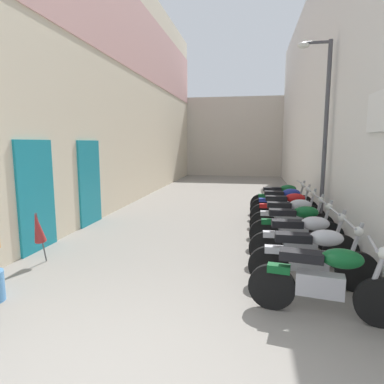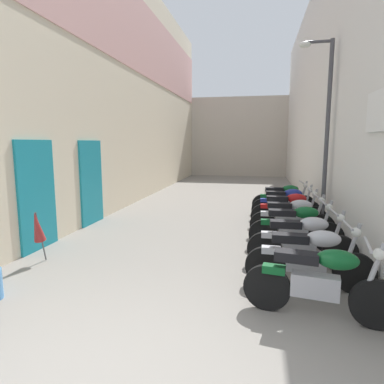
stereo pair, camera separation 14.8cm
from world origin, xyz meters
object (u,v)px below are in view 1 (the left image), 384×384
motorcycle_fourth (297,225)px  motorcycle_eighth (282,198)px  motorcycle_fifth (292,217)px  motorcycle_third (304,239)px  motorcycle_nearest (325,279)px  motorcycle_sixth (288,209)px  motorcycle_seventh (284,203)px  street_lamp (322,122)px  umbrella_leaning (38,227)px  motorcycle_second (313,256)px

motorcycle_fourth → motorcycle_eighth: bearing=90.0°
motorcycle_fourth → motorcycle_fifth: 0.79m
motorcycle_fourth → motorcycle_third: bearing=-90.0°
motorcycle_nearest → motorcycle_third: (0.00, 1.72, 0.00)m
motorcycle_fifth → motorcycle_sixth: 0.91m
motorcycle_seventh → street_lamp: (0.70, -0.86, 2.13)m
motorcycle_fourth → umbrella_leaning: motorcycle_fourth is taller
motorcycle_seventh → motorcycle_fifth: bearing=-90.0°
motorcycle_second → motorcycle_eighth: 5.19m
motorcycle_nearest → umbrella_leaning: motorcycle_nearest is taller
motorcycle_seventh → street_lamp: bearing=-50.9°
motorcycle_second → motorcycle_fifth: size_ratio=1.00×
motorcycle_sixth → street_lamp: size_ratio=0.41×
motorcycle_third → motorcycle_sixth: (0.00, 2.65, 0.00)m
motorcycle_seventh → motorcycle_fourth: bearing=-90.0°
motorcycle_sixth → motorcycle_fourth: bearing=-90.0°
motorcycle_third → motorcycle_eighth: same height
motorcycle_nearest → motorcycle_fourth: 2.67m
motorcycle_fifth → motorcycle_nearest: bearing=-90.0°
umbrella_leaning → motorcycle_second: bearing=-1.8°
motorcycle_third → motorcycle_fifth: same height
motorcycle_fourth → motorcycle_sixth: same height
street_lamp → motorcycle_seventh: bearing=129.1°
motorcycle_nearest → motorcycle_second: (0.00, 0.85, 0.00)m
motorcycle_eighth → umbrella_leaning: (-4.57, -5.04, 0.18)m
motorcycle_nearest → motorcycle_second: size_ratio=0.99×
motorcycle_second → motorcycle_eighth: (-0.00, 5.19, 0.00)m
motorcycle_nearest → motorcycle_fifth: size_ratio=0.99×
motorcycle_second → street_lamp: bearing=78.8°
motorcycle_nearest → motorcycle_second: 0.85m
motorcycle_second → motorcycle_fifth: (0.00, 2.61, 0.00)m
motorcycle_fourth → motorcycle_fifth: same height
motorcycle_third → motorcycle_fifth: 1.74m
motorcycle_third → motorcycle_seventh: bearing=90.0°
motorcycle_third → umbrella_leaning: motorcycle_third is taller
motorcycle_third → motorcycle_seventh: (-0.00, 3.50, 0.00)m
motorcycle_fifth → motorcycle_seventh: 1.75m
motorcycle_fifth → umbrella_leaning: size_ratio=1.92×
motorcycle_fourth → motorcycle_seventh: same height
motorcycle_second → motorcycle_eighth: size_ratio=1.00×
motorcycle_sixth → motorcycle_nearest: bearing=-90.0°
motorcycle_eighth → motorcycle_sixth: bearing=-90.0°
motorcycle_fifth → motorcycle_third: bearing=-90.0°
motorcycle_seventh → umbrella_leaning: bearing=-137.3°
motorcycle_nearest → motorcycle_third: bearing=90.0°
street_lamp → motorcycle_sixth: bearing=179.2°
motorcycle_second → motorcycle_sixth: same height
motorcycle_nearest → motorcycle_eighth: same height
motorcycle_fifth → motorcycle_sixth: (-0.00, 0.91, 0.00)m
motorcycle_fourth → motorcycle_sixth: (0.00, 1.70, 0.00)m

